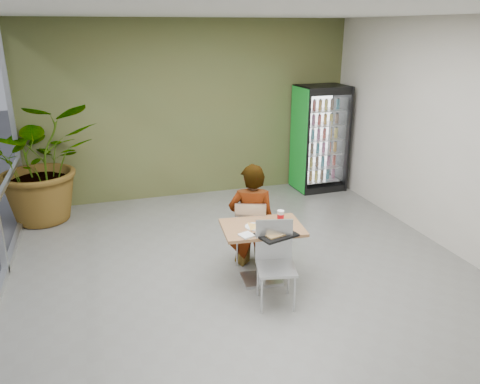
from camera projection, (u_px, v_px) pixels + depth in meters
name	position (u px, v px, depth m)	size (l,w,h in m)	color
ground	(252.00, 282.00, 5.90)	(7.00, 7.00, 0.00)	slate
room_envelope	(253.00, 160.00, 5.37)	(6.00, 7.00, 3.20)	silver
dining_table	(262.00, 242.00, 5.77)	(1.03, 0.77, 0.75)	#A56647
chair_far	(250.00, 228.00, 6.18)	(0.52, 0.52, 0.91)	silver
chair_near	(275.00, 256.00, 5.36)	(0.51, 0.52, 0.97)	silver
seated_woman	(252.00, 225.00, 6.22)	(0.63, 0.40, 1.70)	black
pizza_plate	(255.00, 226.00, 5.66)	(0.33, 0.26, 0.03)	white
soda_cup	(281.00, 217.00, 5.79)	(0.09, 0.09, 0.15)	white
napkin_stack	(247.00, 235.00, 5.42)	(0.15, 0.15, 0.02)	white
cafeteria_tray	(276.00, 235.00, 5.43)	(0.44, 0.32, 0.03)	black
beverage_fridge	(320.00, 139.00, 9.03)	(0.94, 0.74, 2.01)	black
potted_plant	(41.00, 162.00, 7.53)	(1.78, 1.54, 1.98)	#335C25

